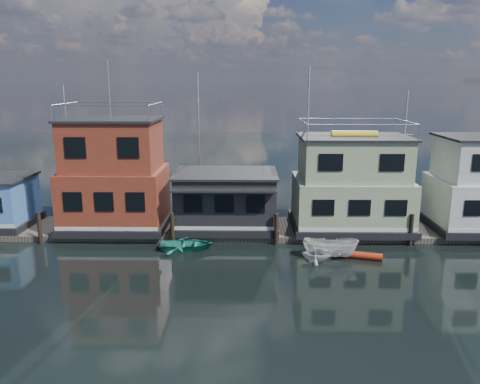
{
  "coord_description": "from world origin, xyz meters",
  "views": [
    {
      "loc": [
        1.02,
        -20.75,
        10.79
      ],
      "look_at": [
        0.52,
        12.0,
        3.0
      ],
      "focal_mm": 35.0,
      "sensor_mm": 36.0,
      "label": 1
    }
  ],
  "objects_px": {
    "houseboat_green": "(351,185)",
    "dinghy_white": "(316,254)",
    "red_kayak": "(356,255)",
    "dinghy_teal": "(187,244)",
    "houseboat_dark": "(226,200)",
    "motorboat": "(330,248)",
    "houseboat_red": "(115,177)"
  },
  "relations": [
    {
      "from": "houseboat_green",
      "to": "dinghy_white",
      "type": "height_order",
      "value": "houseboat_green"
    },
    {
      "from": "houseboat_green",
      "to": "red_kayak",
      "type": "bearing_deg",
      "value": -96.89
    },
    {
      "from": "red_kayak",
      "to": "dinghy_teal",
      "type": "relative_size",
      "value": 0.89
    },
    {
      "from": "houseboat_dark",
      "to": "motorboat",
      "type": "bearing_deg",
      "value": -37.48
    },
    {
      "from": "dinghy_white",
      "to": "houseboat_green",
      "type": "bearing_deg",
      "value": -14.97
    },
    {
      "from": "houseboat_dark",
      "to": "dinghy_teal",
      "type": "bearing_deg",
      "value": -122.35
    },
    {
      "from": "dinghy_teal",
      "to": "dinghy_white",
      "type": "height_order",
      "value": "dinghy_white"
    },
    {
      "from": "houseboat_green",
      "to": "dinghy_white",
      "type": "distance_m",
      "value": 7.27
    },
    {
      "from": "houseboat_green",
      "to": "red_kayak",
      "type": "distance_m",
      "value": 6.21
    },
    {
      "from": "houseboat_red",
      "to": "dinghy_teal",
      "type": "bearing_deg",
      "value": -34.5
    },
    {
      "from": "red_kayak",
      "to": "houseboat_dark",
      "type": "bearing_deg",
      "value": 163.32
    },
    {
      "from": "houseboat_green",
      "to": "dinghy_white",
      "type": "relative_size",
      "value": 4.56
    },
    {
      "from": "houseboat_red",
      "to": "red_kayak",
      "type": "height_order",
      "value": "houseboat_red"
    },
    {
      "from": "houseboat_dark",
      "to": "houseboat_green",
      "type": "height_order",
      "value": "houseboat_green"
    },
    {
      "from": "dinghy_teal",
      "to": "dinghy_white",
      "type": "distance_m",
      "value": 8.39
    },
    {
      "from": "houseboat_red",
      "to": "red_kayak",
      "type": "distance_m",
      "value": 17.61
    },
    {
      "from": "motorboat",
      "to": "dinghy_white",
      "type": "xyz_separation_m",
      "value": [
        -0.97,
        -0.56,
        -0.18
      ]
    },
    {
      "from": "red_kayak",
      "to": "dinghy_white",
      "type": "xyz_separation_m",
      "value": [
        -2.62,
        -0.53,
        0.26
      ]
    },
    {
      "from": "motorboat",
      "to": "dinghy_white",
      "type": "height_order",
      "value": "motorboat"
    },
    {
      "from": "houseboat_red",
      "to": "houseboat_green",
      "type": "distance_m",
      "value": 17.01
    },
    {
      "from": "houseboat_red",
      "to": "motorboat",
      "type": "bearing_deg",
      "value": -19.37
    },
    {
      "from": "dinghy_teal",
      "to": "houseboat_green",
      "type": "bearing_deg",
      "value": -75.23
    },
    {
      "from": "houseboat_green",
      "to": "dinghy_teal",
      "type": "bearing_deg",
      "value": -161.43
    },
    {
      "from": "houseboat_dark",
      "to": "houseboat_green",
      "type": "distance_m",
      "value": 9.07
    },
    {
      "from": "houseboat_green",
      "to": "motorboat",
      "type": "relative_size",
      "value": 2.45
    },
    {
      "from": "red_kayak",
      "to": "dinghy_white",
      "type": "bearing_deg",
      "value": -153.51
    },
    {
      "from": "houseboat_dark",
      "to": "dinghy_white",
      "type": "bearing_deg",
      "value": -44.81
    },
    {
      "from": "red_kayak",
      "to": "dinghy_teal",
      "type": "height_order",
      "value": "dinghy_teal"
    },
    {
      "from": "red_kayak",
      "to": "motorboat",
      "type": "bearing_deg",
      "value": -166.0
    },
    {
      "from": "houseboat_red",
      "to": "dinghy_white",
      "type": "xyz_separation_m",
      "value": [
        13.75,
        -5.73,
        -3.62
      ]
    },
    {
      "from": "motorboat",
      "to": "dinghy_white",
      "type": "bearing_deg",
      "value": 130.47
    },
    {
      "from": "houseboat_dark",
      "to": "motorboat",
      "type": "height_order",
      "value": "houseboat_dark"
    }
  ]
}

